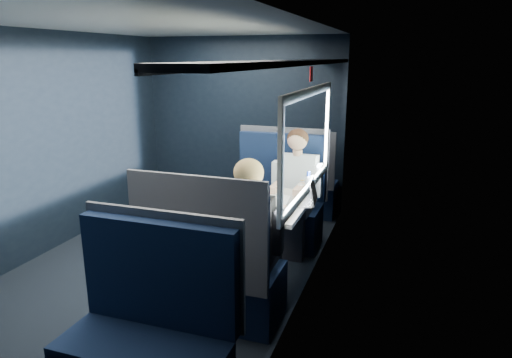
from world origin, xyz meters
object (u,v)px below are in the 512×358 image
(seat_row_back, at_px, (149,343))
(woman, at_px, (251,232))
(seat_bay_near, at_px, (276,205))
(laptop, at_px, (307,197))
(man, at_px, (295,186))
(cup, at_px, (301,188))
(bottle_small, at_px, (308,185))
(seat_row_front, at_px, (297,185))
(seat_bay_far, at_px, (213,274))
(table, at_px, (270,210))

(seat_row_back, relative_size, woman, 0.88)
(seat_bay_near, height_order, laptop, seat_bay_near)
(man, bearing_deg, cup, -66.84)
(seat_row_back, distance_m, cup, 2.27)
(seat_bay_near, height_order, bottle_small, seat_bay_near)
(seat_bay_near, bearing_deg, seat_row_front, 89.35)
(seat_row_front, height_order, man, man)
(seat_row_back, distance_m, man, 2.53)
(seat_bay_near, xyz_separation_m, seat_row_back, (0.01, -2.67, -0.01))
(seat_row_back, bearing_deg, seat_row_front, 90.00)
(seat_bay_near, xyz_separation_m, seat_bay_far, (0.01, -1.74, -0.01))
(seat_row_front, xyz_separation_m, seat_row_back, (0.00, -3.59, 0.00))
(seat_row_front, bearing_deg, woman, -84.30)
(seat_row_back, height_order, laptop, seat_row_back)
(seat_bay_near, relative_size, man, 0.95)
(table, xyz_separation_m, man, (0.07, 0.70, 0.06))
(bottle_small, xyz_separation_m, cup, (-0.10, 0.10, -0.07))
(table, relative_size, bottle_small, 4.17)
(laptop, bearing_deg, seat_bay_near, 123.17)
(laptop, bearing_deg, seat_bay_far, -118.16)
(seat_row_back, bearing_deg, table, 84.20)
(woman, height_order, cup, woman)
(table, xyz_separation_m, seat_bay_near, (-0.19, 0.87, -0.24))
(seat_bay_near, height_order, seat_row_front, seat_bay_near)
(table, distance_m, bottle_small, 0.46)
(seat_bay_far, bearing_deg, table, 78.22)
(seat_row_front, bearing_deg, man, -77.17)
(seat_bay_near, distance_m, bottle_small, 0.85)
(seat_bay_near, xyz_separation_m, woman, (0.26, -1.58, 0.31))
(table, bearing_deg, man, 84.48)
(table, height_order, bottle_small, bottle_small)
(seat_bay_far, bearing_deg, man, 80.97)
(woman, distance_m, laptop, 0.83)
(woman, distance_m, bottle_small, 1.05)
(table, xyz_separation_m, seat_bay_far, (-0.18, -0.87, -0.25))
(seat_row_front, height_order, bottle_small, seat_row_front)
(laptop, bearing_deg, man, 112.53)
(table, relative_size, man, 0.76)
(man, height_order, woman, same)
(woman, relative_size, cup, 16.44)
(man, bearing_deg, woman, -90.00)
(man, relative_size, laptop, 3.95)
(seat_bay_far, distance_m, laptop, 1.15)
(bottle_small, height_order, cup, bottle_small)
(seat_row_back, height_order, bottle_small, seat_row_back)
(seat_bay_near, distance_m, woman, 1.63)
(seat_bay_near, bearing_deg, table, -77.49)
(seat_row_front, height_order, cup, seat_row_front)
(seat_bay_near, height_order, woman, woman)
(seat_bay_far, xyz_separation_m, woman, (0.25, 0.17, 0.31))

